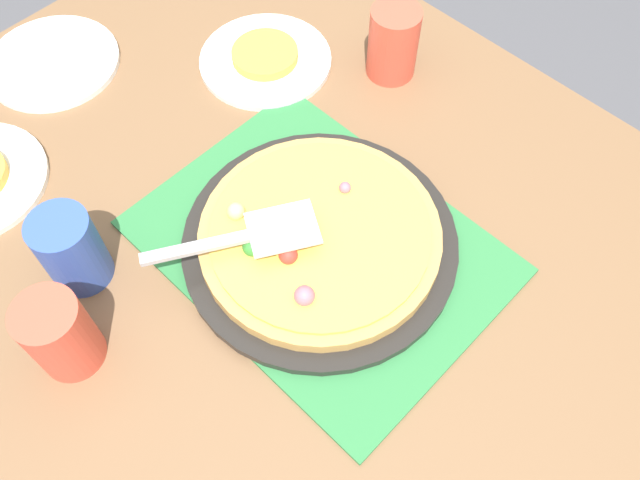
# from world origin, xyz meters

# --- Properties ---
(ground_plane) EXTENTS (8.00, 8.00, 0.00)m
(ground_plane) POSITION_xyz_m (0.00, 0.00, 0.00)
(ground_plane) COLOR #4C4C51
(dining_table) EXTENTS (1.40, 1.00, 0.75)m
(dining_table) POSITION_xyz_m (0.00, 0.00, 0.64)
(dining_table) COLOR brown
(dining_table) RESTS_ON ground_plane
(placemat) EXTENTS (0.48, 0.36, 0.01)m
(placemat) POSITION_xyz_m (0.00, 0.00, 0.75)
(placemat) COLOR #2D753D
(placemat) RESTS_ON dining_table
(pizza_pan) EXTENTS (0.38, 0.38, 0.01)m
(pizza_pan) POSITION_xyz_m (0.00, 0.00, 0.76)
(pizza_pan) COLOR black
(pizza_pan) RESTS_ON placemat
(pizza) EXTENTS (0.33, 0.33, 0.05)m
(pizza) POSITION_xyz_m (0.00, 0.00, 0.78)
(pizza) COLOR tan
(pizza) RESTS_ON pizza_pan
(plate_near_left) EXTENTS (0.22, 0.22, 0.01)m
(plate_near_left) POSITION_xyz_m (0.32, -0.20, 0.76)
(plate_near_left) COLOR white
(plate_near_left) RESTS_ON dining_table
(plate_side) EXTENTS (0.22, 0.22, 0.01)m
(plate_side) POSITION_xyz_m (0.57, 0.06, 0.76)
(plate_side) COLOR white
(plate_side) RESTS_ON dining_table
(served_slice_left) EXTENTS (0.11, 0.11, 0.02)m
(served_slice_left) POSITION_xyz_m (0.32, -0.20, 0.77)
(served_slice_left) COLOR gold
(served_slice_left) RESTS_ON plate_near_left
(cup_near) EXTENTS (0.08, 0.08, 0.12)m
(cup_near) POSITION_xyz_m (0.20, 0.25, 0.81)
(cup_near) COLOR #3351AD
(cup_near) RESTS_ON dining_table
(cup_far) EXTENTS (0.08, 0.08, 0.12)m
(cup_far) POSITION_xyz_m (0.16, -0.33, 0.81)
(cup_far) COLOR #E04C38
(cup_far) RESTS_ON dining_table
(cup_corner) EXTENTS (0.08, 0.08, 0.12)m
(cup_corner) POSITION_xyz_m (0.11, 0.33, 0.81)
(cup_corner) COLOR #E04C38
(cup_corner) RESTS_ON dining_table
(pizza_server) EXTENTS (0.15, 0.22, 0.01)m
(pizza_server) POSITION_xyz_m (0.05, 0.08, 0.82)
(pizza_server) COLOR silver
(pizza_server) RESTS_ON pizza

